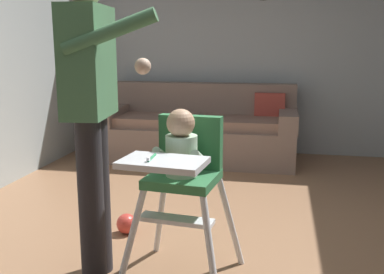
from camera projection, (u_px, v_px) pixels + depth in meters
ground at (196, 262)px, 2.85m from camera, size 5.65×7.37×0.10m
wall_far at (242, 48)px, 5.38m from camera, size 4.85×0.06×2.53m
couch at (200, 131)px, 5.15m from camera, size 2.20×0.86×0.86m
high_chair at (182, 164)px, 2.40m from camera, size 0.67×0.77×0.98m
adult_standing at (92, 111)px, 2.39m from camera, size 0.55×0.50×1.69m
toy_ball at (127, 224)px, 3.14m from camera, size 0.14×0.14×0.14m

